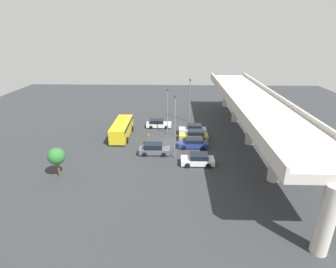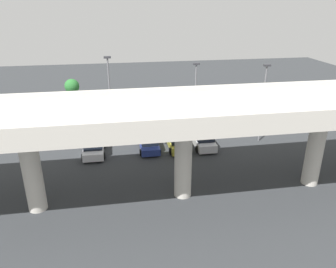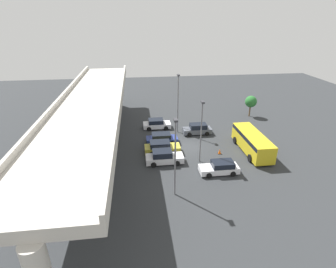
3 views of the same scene
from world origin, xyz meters
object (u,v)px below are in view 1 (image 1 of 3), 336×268
(lamp_post_mid_lot, at_px, (175,123))
(lamp_post_near_aisle, at_px, (190,97))
(parked_car_5, at_px, (198,160))
(traffic_cone, at_px, (148,135))
(lamp_post_by_overpass, at_px, (167,107))
(tree_front_left, at_px, (56,156))
(parked_car_1, at_px, (193,129))
(parked_car_3, at_px, (193,143))
(parked_car_2, at_px, (194,135))
(shuttle_bus, at_px, (122,128))
(parked_car_4, at_px, (154,149))
(parked_car_0, at_px, (158,124))

(lamp_post_mid_lot, bearing_deg, lamp_post_near_aisle, 170.04)
(parked_car_5, height_order, traffic_cone, parked_car_5)
(lamp_post_by_overpass, xyz_separation_m, tree_front_left, (14.78, -12.71, -1.87))
(lamp_post_near_aisle, xyz_separation_m, traffic_cone, (7.81, -7.15, -4.48))
(parked_car_1, bearing_deg, lamp_post_near_aisle, -86.33)
(parked_car_1, bearing_deg, parked_car_5, 89.87)
(parked_car_1, height_order, traffic_cone, parked_car_1)
(parked_car_3, relative_size, traffic_cone, 6.34)
(parked_car_2, distance_m, parked_car_5, 8.39)
(lamp_post_by_overpass, relative_size, traffic_cone, 11.20)
(shuttle_bus, bearing_deg, parked_car_1, 97.54)
(parked_car_4, bearing_deg, parked_car_1, 53.11)
(lamp_post_by_overpass, bearing_deg, traffic_cone, -62.07)
(lamp_post_mid_lot, relative_size, tree_front_left, 2.38)
(lamp_post_near_aisle, xyz_separation_m, lamp_post_mid_lot, (15.55, -2.73, 0.40))
(parked_car_4, xyz_separation_m, traffic_cone, (-6.65, -1.49, -0.45))
(parked_car_3, relative_size, lamp_post_mid_lot, 0.49)
(parked_car_2, bearing_deg, parked_car_1, -89.89)
(parked_car_1, xyz_separation_m, traffic_cone, (1.43, -7.56, -0.46))
(traffic_cone, bearing_deg, parked_car_1, 100.70)
(tree_front_left, bearing_deg, parked_car_2, 124.75)
(parked_car_4, relative_size, tree_front_left, 1.15)
(parked_car_3, distance_m, lamp_post_near_aisle, 12.66)
(parked_car_4, height_order, lamp_post_by_overpass, lamp_post_by_overpass)
(lamp_post_mid_lot, distance_m, tree_front_left, 15.22)
(parked_car_4, bearing_deg, parked_car_3, 23.36)
(parked_car_1, distance_m, traffic_cone, 7.70)
(parked_car_3, distance_m, tree_front_left, 19.21)
(parked_car_1, relative_size, parked_car_2, 0.99)
(parked_car_3, distance_m, parked_car_4, 6.29)
(shuttle_bus, relative_size, lamp_post_mid_lot, 0.93)
(lamp_post_mid_lot, xyz_separation_m, tree_front_left, (5.40, -14.02, -2.47))
(parked_car_0, relative_size, parked_car_2, 0.97)
(parked_car_5, height_order, tree_front_left, tree_front_left)
(parked_car_4, height_order, tree_front_left, tree_front_left)
(parked_car_0, xyz_separation_m, parked_car_3, (8.63, 5.88, 0.01))
(parked_car_4, bearing_deg, shuttle_bus, 132.17)
(parked_car_3, height_order, traffic_cone, parked_car_3)
(parked_car_3, height_order, tree_front_left, tree_front_left)
(lamp_post_near_aisle, height_order, lamp_post_mid_lot, lamp_post_mid_lot)
(tree_front_left, bearing_deg, lamp_post_by_overpass, 139.31)
(parked_car_0, height_order, lamp_post_by_overpass, lamp_post_by_overpass)
(parked_car_0, height_order, lamp_post_mid_lot, lamp_post_mid_lot)
(parked_car_1, bearing_deg, lamp_post_mid_lot, 71.09)
(parked_car_0, xyz_separation_m, traffic_cone, (4.47, -1.38, -0.37))
(parked_car_2, distance_m, shuttle_bus, 12.03)
(parked_car_3, height_order, shuttle_bus, shuttle_bus)
(lamp_post_near_aisle, relative_size, lamp_post_by_overpass, 1.05)
(parked_car_0, xyz_separation_m, shuttle_bus, (4.63, -5.77, 0.82))
(parked_car_2, relative_size, parked_car_5, 1.06)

